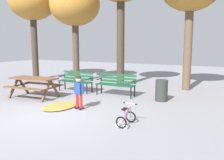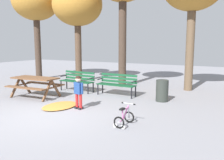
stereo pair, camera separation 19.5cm
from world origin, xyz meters
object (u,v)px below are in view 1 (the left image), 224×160
object	(u,v)px
park_bench_left	(116,83)
trash_bin	(161,90)
kids_bicycle	(126,118)
park_bench_far_left	(76,80)
picnic_table	(34,82)
child_standing	(79,90)

from	to	relation	value
park_bench_left	trash_bin	distance (m)	1.87
park_bench_left	kids_bicycle	size ratio (longest dim) A/B	2.79
park_bench_far_left	park_bench_left	bearing A→B (deg)	1.06
park_bench_far_left	kids_bicycle	size ratio (longest dim) A/B	2.82
picnic_table	kids_bicycle	xyz separation A→B (m)	(4.41, -1.33, -0.39)
picnic_table	child_standing	distance (m)	2.56
picnic_table	park_bench_left	distance (m)	3.17
child_standing	picnic_table	bearing A→B (deg)	166.28
kids_bicycle	trash_bin	xyz separation A→B (m)	(0.08, 2.98, 0.18)
picnic_table	kids_bicycle	world-z (taller)	picnic_table
park_bench_far_left	child_standing	world-z (taller)	child_standing
park_bench_far_left	park_bench_left	xyz separation A→B (m)	(1.90, 0.04, 0.00)
child_standing	kids_bicycle	world-z (taller)	child_standing
trash_bin	park_bench_far_left	bearing A→B (deg)	178.86
picnic_table	park_bench_left	size ratio (longest dim) A/B	1.16
park_bench_far_left	kids_bicycle	world-z (taller)	park_bench_far_left
park_bench_left	picnic_table	bearing A→B (deg)	-146.39
park_bench_left	child_standing	size ratio (longest dim) A/B	1.52
park_bench_left	kids_bicycle	world-z (taller)	park_bench_left
kids_bicycle	child_standing	bearing A→B (deg)	159.36
picnic_table	park_bench_far_left	bearing A→B (deg)	66.62
picnic_table	trash_bin	world-z (taller)	trash_bin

